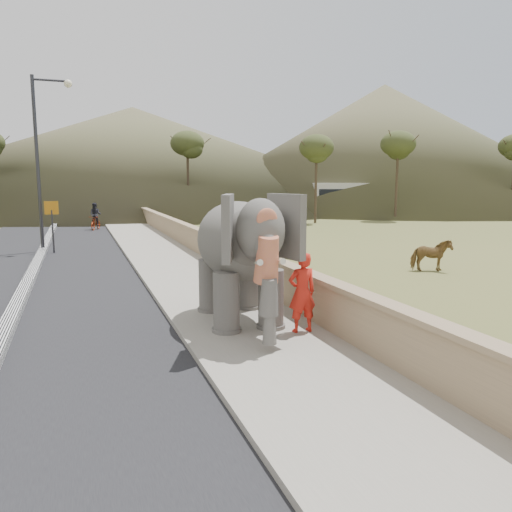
{
  "coord_description": "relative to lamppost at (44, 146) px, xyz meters",
  "views": [
    {
      "loc": [
        -3.42,
        -7.01,
        3.32
      ],
      "look_at": [
        0.2,
        3.07,
        1.7
      ],
      "focal_mm": 35.0,
      "sensor_mm": 36.0,
      "label": 1
    }
  ],
  "objects": [
    {
      "name": "elephant_and_man",
      "position": [
        4.71,
        -14.48,
        -3.3
      ],
      "size": [
        2.37,
        4.06,
        2.86
      ],
      "color": "#66625C",
      "rests_on": "ground"
    },
    {
      "name": "cow",
      "position": [
        13.49,
        -10.24,
        -4.27
      ],
      "size": [
        1.55,
        1.08,
        1.2
      ],
      "primitive_type": "imported",
      "rotation": [
        0.0,
        0.0,
        1.23
      ],
      "color": "brown",
      "rests_on": "ground"
    },
    {
      "name": "trees",
      "position": [
        5.29,
        8.93,
        -0.79
      ],
      "size": [
        48.34,
        42.31,
        9.08
      ],
      "color": "#473828",
      "rests_on": "ground"
    },
    {
      "name": "parapet",
      "position": [
        6.34,
        -8.15,
        -4.32
      ],
      "size": [
        0.3,
        120.0,
        1.1
      ],
      "primitive_type": "cube",
      "color": "tan",
      "rests_on": "ground"
    },
    {
      "name": "motorcyclist",
      "position": [
        2.45,
        10.37,
        -4.16
      ],
      "size": [
        1.17,
        1.88,
        1.85
      ],
      "color": "maroon",
      "rests_on": "ground"
    },
    {
      "name": "median",
      "position": [
        -0.31,
        -8.15,
        -4.76
      ],
      "size": [
        0.35,
        120.0,
        0.22
      ],
      "primitive_type": "cube",
      "color": "black",
      "rests_on": "ground"
    },
    {
      "name": "walkway",
      "position": [
        4.69,
        -8.15,
        -4.8
      ],
      "size": [
        3.0,
        120.0,
        0.15
      ],
      "primitive_type": "cube",
      "color": "#9E9687",
      "rests_on": "ground"
    },
    {
      "name": "distant_car",
      "position": [
        20.07,
        16.98,
        -4.15
      ],
      "size": [
        4.48,
        2.51,
        1.44
      ],
      "primitive_type": "imported",
      "rotation": [
        0.0,
        0.0,
        1.37
      ],
      "color": "#BBBBC2",
      "rests_on": "ground"
    },
    {
      "name": "signboard",
      "position": [
        0.19,
        -0.61,
        -3.23
      ],
      "size": [
        0.6,
        0.08,
        2.4
      ],
      "color": "#2D2D33",
      "rests_on": "ground"
    },
    {
      "name": "road",
      "position": [
        -0.31,
        -8.15,
        -4.86
      ],
      "size": [
        7.0,
        120.0,
        0.03
      ],
      "primitive_type": "cube",
      "color": "black",
      "rests_on": "ground"
    },
    {
      "name": "bus_orange",
      "position": [
        36.37,
        15.4,
        -3.32
      ],
      "size": [
        11.2,
        3.64,
        3.1
      ],
      "primitive_type": "cube",
      "rotation": [
        0.0,
        0.0,
        1.68
      ],
      "color": "#C36122",
      "rests_on": "ground"
    },
    {
      "name": "lamppost",
      "position": [
        0.0,
        0.0,
        0.0
      ],
      "size": [
        1.76,
        0.36,
        8.0
      ],
      "color": "#303136",
      "rests_on": "ground"
    },
    {
      "name": "bus_white",
      "position": [
        28.16,
        16.8,
        -3.32
      ],
      "size": [
        11.25,
        5.56,
        3.1
      ],
      "primitive_type": "cube",
      "rotation": [
        0.0,
        0.0,
        1.28
      ],
      "color": "beige",
      "rests_on": "ground"
    },
    {
      "name": "hill_far",
      "position": [
        9.69,
        51.85,
        2.13
      ],
      "size": [
        80.0,
        80.0,
        14.0
      ],
      "primitive_type": "cone",
      "color": "brown",
      "rests_on": "ground"
    },
    {
      "name": "ground",
      "position": [
        4.69,
        -18.15,
        -4.87
      ],
      "size": [
        160.0,
        160.0,
        0.0
      ],
      "primitive_type": "plane",
      "color": "olive",
      "rests_on": "ground"
    },
    {
      "name": "hill_right",
      "position": [
        40.69,
        33.85,
        3.13
      ],
      "size": [
        56.0,
        56.0,
        16.0
      ],
      "primitive_type": "cone",
      "color": "brown",
      "rests_on": "ground"
    }
  ]
}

